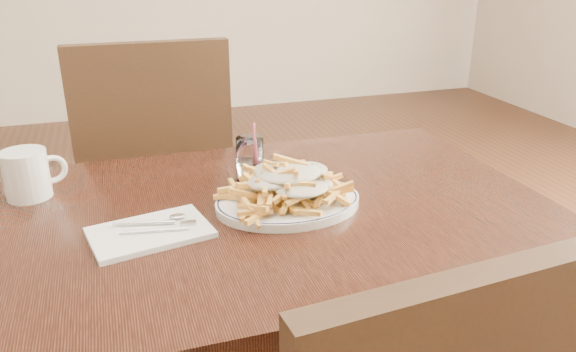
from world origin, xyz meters
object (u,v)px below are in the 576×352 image
object	(u,v)px
fries_plate	(288,202)
water_glass	(250,162)
chair_far	(156,171)
loaded_fries	(288,179)
table	(268,240)
coffee_mug	(28,174)

from	to	relation	value
fries_plate	water_glass	size ratio (longest dim) A/B	2.62
chair_far	loaded_fries	world-z (taller)	chair_far
table	chair_far	world-z (taller)	chair_far
table	loaded_fries	xyz separation A→B (m)	(0.04, -0.01, 0.14)
table	loaded_fries	distance (m)	0.15
fries_plate	coffee_mug	distance (m)	0.57
chair_far	coffee_mug	size ratio (longest dim) A/B	7.56
table	chair_far	bearing A→B (deg)	103.47
water_glass	chair_far	bearing A→B (deg)	107.40
table	fries_plate	bearing A→B (deg)	-10.67
chair_far	loaded_fries	bearing A→B (deg)	-73.64
table	coffee_mug	bearing A→B (deg)	155.92
chair_far	table	bearing A→B (deg)	-76.53
chair_far	water_glass	bearing A→B (deg)	-72.60
table	fries_plate	size ratio (longest dim) A/B	3.25
chair_far	loaded_fries	xyz separation A→B (m)	(0.22, -0.74, 0.24)
fries_plate	coffee_mug	xyz separation A→B (m)	(-0.52, 0.22, 0.04)
loaded_fries	water_glass	size ratio (longest dim) A/B	1.98
chair_far	coffee_mug	world-z (taller)	chair_far
water_glass	coffee_mug	world-z (taller)	water_glass
table	water_glass	world-z (taller)	water_glass
loaded_fries	coffee_mug	bearing A→B (deg)	156.92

